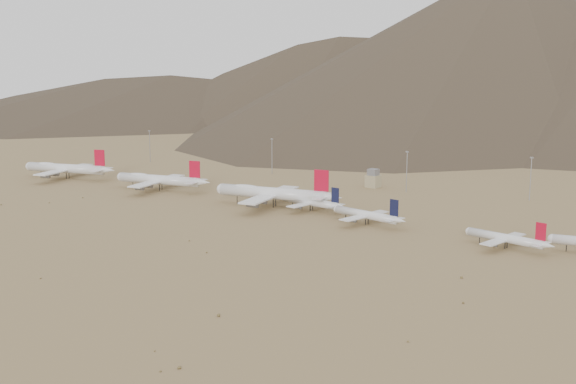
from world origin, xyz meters
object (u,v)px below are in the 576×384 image
Objects in this scene: widebody_east at (273,193)px; narrowbody_a at (312,202)px; control_tower at (373,179)px; widebody_centre at (159,180)px; widebody_west at (66,168)px; narrowbody_b at (368,215)px.

widebody_east reaches higher than narrowbody_a.
narrowbody_a is 84.78m from control_tower.
widebody_centre is 113.00m from narrowbody_a.
widebody_west is 0.92× the size of widebody_east.
control_tower is (186.83, 98.10, -2.02)m from widebody_west.
widebody_centre is 154.21m from narrowbody_b.
widebody_centre is 5.53× the size of control_tower.
widebody_west is 85.51m from widebody_centre.
widebody_east reaches higher than widebody_west.
widebody_centre is at bearing -13.29° from widebody_west.
control_tower is at bearing 68.76° from widebody_east.
widebody_west is 1.53× the size of narrowbody_b.
widebody_west is 239.39m from narrowbody_b.
narrowbody_b is (239.35, 3.58, -2.49)m from widebody_west.
narrowbody_b is (41.37, -10.49, 0.09)m from narrowbody_a.
widebody_centre is 0.88× the size of widebody_east.
narrowbody_a is (23.60, 4.35, -3.07)m from widebody_east.
widebody_centre is 136.27m from control_tower.
widebody_west is at bearing -152.30° from control_tower.
widebody_east is (89.18, 2.36, 0.88)m from widebody_centre.
widebody_east is 65.33m from narrowbody_b.
narrowbody_a is at bearing -14.15° from widebody_west.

